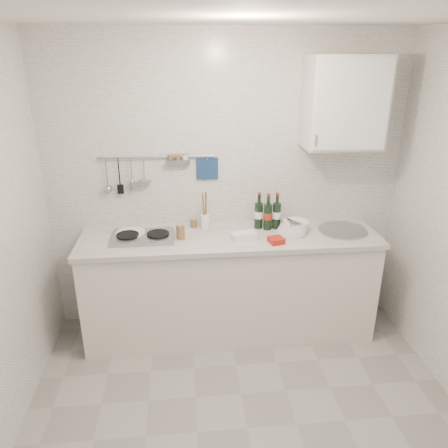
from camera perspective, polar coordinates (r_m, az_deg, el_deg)
name	(u,v)px	position (r m, az deg, el deg)	size (l,w,h in m)	color
floor	(247,428)	(3.20, 3.07, -25.08)	(3.00, 3.00, 0.00)	gray
ceiling	(259,10)	(2.19, 4.54, 26.14)	(3.00, 3.00, 0.00)	silver
back_wall	(226,186)	(3.73, 0.28, 5.00)	(3.00, 0.02, 2.50)	silver
counter	(230,287)	(3.79, 0.82, -8.24)	(2.44, 0.64, 0.96)	silver
wall_rail	(154,169)	(3.64, -9.11, 7.17)	(0.98, 0.09, 0.34)	#93969B
wall_cabinet	(344,102)	(3.62, 15.45, 15.05)	(0.60, 0.38, 0.70)	silver
plate_stack_hob	(130,234)	(3.62, -12.19, -1.32)	(0.25, 0.25, 0.04)	#4B52AB
plate_stack_sink	(294,227)	(3.64, 9.07, -0.43)	(0.27, 0.26, 0.10)	white
wine_bottles	(268,211)	(3.67, 5.75, 1.69)	(0.22, 0.11, 0.31)	black
butter_dish	(244,236)	(3.48, 2.57, -1.57)	(0.20, 0.10, 0.06)	white
strawberry_punnet	(276,240)	(3.44, 6.84, -2.13)	(0.11, 0.11, 0.05)	red
utensil_crock	(205,220)	(3.69, -2.51, 0.58)	(0.08, 0.08, 0.32)	white
jar_a	(194,222)	(3.72, -3.97, 0.24)	(0.06, 0.06, 0.09)	brown
jar_b	(290,221)	(3.81, 8.55, 0.41)	(0.06, 0.06, 0.07)	brown
jar_c	(285,225)	(3.68, 7.97, -0.13)	(0.07, 0.07, 0.09)	brown
jar_d	(181,231)	(3.50, -5.70, -0.95)	(0.07, 0.07, 0.13)	brown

